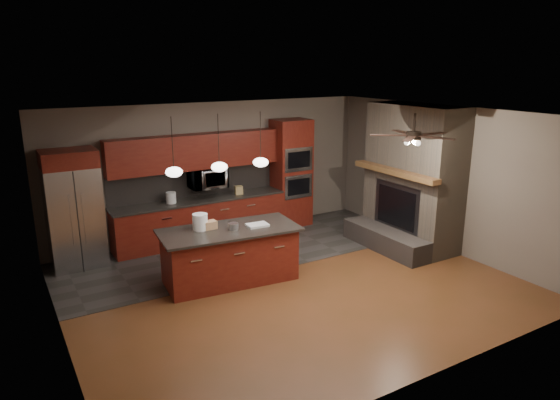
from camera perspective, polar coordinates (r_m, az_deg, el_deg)
ground at (r=8.44m, az=1.13°, el=-9.54°), size 7.00×7.00×0.00m
ceiling at (r=7.69m, az=1.24°, el=9.73°), size 7.00×6.00×0.02m
back_wall at (r=10.55m, az=-7.47°, el=3.45°), size 7.00×0.02×2.80m
right_wall at (r=10.19m, az=18.15°, el=2.39°), size 0.02×6.00×2.80m
left_wall at (r=6.87m, az=-24.55°, el=-4.38°), size 0.02×6.00×2.80m
slate_tile_patch at (r=9.89m, az=-4.40°, el=-5.71°), size 7.00×2.40×0.01m
fireplace_column at (r=10.15m, az=14.69°, el=2.00°), size 1.30×2.10×2.80m
back_cabinetry at (r=10.26m, az=-9.23°, el=0.14°), size 3.59×0.64×2.20m
oven_tower at (r=11.10m, az=1.29°, el=3.07°), size 0.80×0.63×2.38m
microwave at (r=10.24m, az=-8.30°, el=2.49°), size 0.73×0.41×0.50m
refrigerator at (r=9.52m, az=-22.48°, el=-1.01°), size 0.91×0.75×2.12m
kitchen_island at (r=8.42m, az=-5.75°, el=-6.24°), size 2.38×1.26×0.92m
white_bucket at (r=8.25m, az=-9.13°, el=-2.48°), size 0.28×0.28×0.27m
paint_can at (r=8.21m, az=-5.35°, el=-3.02°), size 0.19×0.19×0.11m
paint_tray at (r=8.37m, az=-2.60°, el=-2.87°), size 0.37×0.27×0.04m
cardboard_box at (r=8.29m, az=-8.02°, el=-2.83°), size 0.22×0.16×0.13m
counter_bucket at (r=10.00m, az=-12.35°, el=0.26°), size 0.21×0.21×0.22m
counter_box at (r=10.48m, az=-4.75°, el=1.14°), size 0.18×0.15×0.17m
pendant_left at (r=7.75m, az=-12.02°, el=3.18°), size 0.26×0.26×0.92m
pendant_center at (r=8.02m, az=-6.95°, el=3.81°), size 0.26×0.26×0.92m
pendant_right at (r=8.34m, az=-2.22°, el=4.36°), size 0.26×0.26×0.92m
ceiling_fan at (r=8.24m, az=15.03°, el=7.19°), size 1.27×1.33×0.41m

